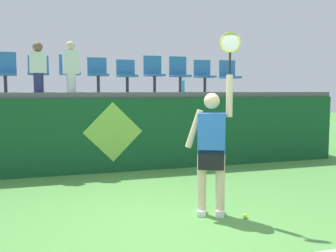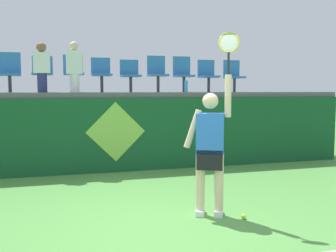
# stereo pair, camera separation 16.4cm
# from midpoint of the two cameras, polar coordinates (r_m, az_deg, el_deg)

# --- Properties ---
(ground_plane) EXTENTS (40.00, 40.00, 0.00)m
(ground_plane) POSITION_cam_midpoint_polar(r_m,az_deg,el_deg) (5.21, -0.08, -14.55)
(ground_plane) COLOR #519342
(court_back_wall) EXTENTS (10.78, 0.20, 1.59)m
(court_back_wall) POSITION_cam_midpoint_polar(r_m,az_deg,el_deg) (8.55, -7.59, -1.29)
(court_back_wall) COLOR #144C28
(court_back_wall) RESTS_ON ground_plane
(spectator_platform) EXTENTS (10.78, 3.06, 0.12)m
(spectator_platform) POSITION_cam_midpoint_polar(r_m,az_deg,el_deg) (9.95, -9.16, 4.55)
(spectator_platform) COLOR #56565B
(spectator_platform) RESTS_ON court_back_wall
(tennis_player) EXTENTS (0.71, 0.39, 2.54)m
(tennis_player) POSITION_cam_midpoint_polar(r_m,az_deg,el_deg) (5.52, 5.51, -3.02)
(tennis_player) COLOR white
(tennis_player) RESTS_ON ground_plane
(tennis_ball) EXTENTS (0.07, 0.07, 0.07)m
(tennis_ball) POSITION_cam_midpoint_polar(r_m,az_deg,el_deg) (5.64, 10.27, -12.71)
(tennis_ball) COLOR #D1E533
(tennis_ball) RESTS_ON ground_plane
(water_bottle) EXTENTS (0.08, 0.08, 0.27)m
(water_bottle) POSITION_cam_midpoint_polar(r_m,az_deg,el_deg) (8.97, 1.66, 5.77)
(water_bottle) COLOR #338CE5
(water_bottle) RESTS_ON spectator_platform
(stadium_chair_1) EXTENTS (0.44, 0.42, 0.87)m
(stadium_chair_1) POSITION_cam_midpoint_polar(r_m,az_deg,el_deg) (9.20, -22.99, 7.44)
(stadium_chair_1) COLOR #38383D
(stadium_chair_1) RESTS_ON spectator_platform
(stadium_chair_2) EXTENTS (0.44, 0.42, 0.81)m
(stadium_chair_2) POSITION_cam_midpoint_polar(r_m,az_deg,el_deg) (9.15, -18.76, 7.54)
(stadium_chair_2) COLOR #38383D
(stadium_chair_2) RESTS_ON spectator_platform
(stadium_chair_3) EXTENTS (0.44, 0.42, 0.85)m
(stadium_chair_3) POSITION_cam_midpoint_polar(r_m,az_deg,el_deg) (9.17, -14.56, 7.75)
(stadium_chair_3) COLOR #38383D
(stadium_chair_3) RESTS_ON spectator_platform
(stadium_chair_4) EXTENTS (0.44, 0.42, 0.80)m
(stadium_chair_4) POSITION_cam_midpoint_polar(r_m,az_deg,el_deg) (9.22, -10.66, 7.65)
(stadium_chair_4) COLOR #38383D
(stadium_chair_4) RESTS_ON spectator_platform
(stadium_chair_5) EXTENTS (0.44, 0.42, 0.76)m
(stadium_chair_5) POSITION_cam_midpoint_polar(r_m,az_deg,el_deg) (9.33, -6.53, 7.56)
(stadium_chair_5) COLOR #38383D
(stadium_chair_5) RESTS_ON spectator_platform
(stadium_chair_6) EXTENTS (0.44, 0.42, 0.87)m
(stadium_chair_6) POSITION_cam_midpoint_polar(r_m,az_deg,el_deg) (9.49, -2.59, 7.85)
(stadium_chair_6) COLOR #38383D
(stadium_chair_6) RESTS_ON spectator_platform
(stadium_chair_7) EXTENTS (0.44, 0.42, 0.87)m
(stadium_chair_7) POSITION_cam_midpoint_polar(r_m,az_deg,el_deg) (9.68, 1.15, 7.76)
(stadium_chair_7) COLOR #38383D
(stadium_chair_7) RESTS_ON spectator_platform
(stadium_chair_8) EXTENTS (0.44, 0.42, 0.80)m
(stadium_chair_8) POSITION_cam_midpoint_polar(r_m,az_deg,el_deg) (9.90, 4.73, 7.51)
(stadium_chair_8) COLOR #38383D
(stadium_chair_8) RESTS_ON spectator_platform
(stadium_chair_9) EXTENTS (0.44, 0.42, 0.81)m
(stadium_chair_9) POSITION_cam_midpoint_polar(r_m,az_deg,el_deg) (10.18, 8.37, 7.40)
(stadium_chair_9) COLOR #38383D
(stadium_chair_9) RESTS_ON spectator_platform
(spectator_0) EXTENTS (0.34, 0.20, 1.09)m
(spectator_0) POSITION_cam_midpoint_polar(r_m,az_deg,el_deg) (8.76, -14.42, 8.43)
(spectator_0) COLOR white
(spectator_0) RESTS_ON spectator_platform
(spectator_1) EXTENTS (0.34, 0.21, 1.04)m
(spectator_1) POSITION_cam_midpoint_polar(r_m,az_deg,el_deg) (8.70, -18.83, 8.22)
(spectator_1) COLOR navy
(spectator_1) RESTS_ON spectator_platform
(wall_signage_mount) EXTENTS (1.27, 0.01, 1.51)m
(wall_signage_mount) POSITION_cam_midpoint_polar(r_m,az_deg,el_deg) (8.55, -8.45, -6.67)
(wall_signage_mount) COLOR #144C28
(wall_signage_mount) RESTS_ON ground_plane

